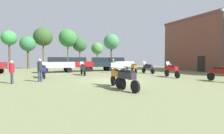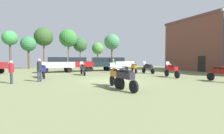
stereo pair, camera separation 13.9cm
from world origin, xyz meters
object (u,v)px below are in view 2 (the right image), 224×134
at_px(motorcycle_8, 116,75).
at_px(person_3, 39,68).
at_px(person_1, 11,70).
at_px(motorcycle_1, 134,67).
at_px(car_1, 58,64).
at_px(motorcycle_6, 43,70).
at_px(tree_9, 10,39).
at_px(lamp_post, 222,38).
at_px(tree_2, 80,45).
at_px(motorcycle_4, 172,70).
at_px(motorcycle_2, 125,77).
at_px(tree_5, 28,44).
at_px(tree_7, 112,42).
at_px(tree_4, 98,49).
at_px(motorcycle_9, 83,69).
at_px(person_2, 113,65).
at_px(motorcycle_5, 148,68).
at_px(car_4, 100,63).
at_px(tree_3, 44,37).
at_px(tree_8, 68,38).
at_px(car_5, 116,63).
at_px(car_6, 77,63).
at_px(motorcycle_7, 221,72).

xyz_separation_m(motorcycle_8, person_3, (-4.31, 4.69, 0.30)).
bearing_deg(person_1, motorcycle_8, 34.78).
relative_size(motorcycle_1, car_1, 0.48).
bearing_deg(motorcycle_6, tree_9, 103.32).
bearing_deg(lamp_post, tree_2, 118.16).
bearing_deg(motorcycle_4, motorcycle_2, -141.40).
xyz_separation_m(motorcycle_1, car_1, (-8.68, 4.77, 0.45)).
bearing_deg(tree_9, tree_5, -20.16).
distance_m(tree_7, tree_9, 19.68).
height_order(motorcycle_8, tree_4, tree_4).
height_order(motorcycle_9, person_1, person_1).
height_order(person_2, tree_5, tree_5).
height_order(tree_7, lamp_post, lamp_post).
relative_size(motorcycle_5, person_1, 1.38).
bearing_deg(car_4, tree_2, 12.06).
relative_size(motorcycle_8, tree_3, 0.29).
xyz_separation_m(tree_5, tree_8, (6.97, -0.13, 1.37)).
height_order(motorcycle_6, tree_8, tree_8).
relative_size(car_5, tree_7, 0.61).
bearing_deg(motorcycle_1, tree_9, 148.08).
height_order(motorcycle_9, car_4, car_4).
distance_m(motorcycle_9, car_4, 6.73).
height_order(motorcycle_6, tree_7, tree_7).
distance_m(motorcycle_6, person_1, 3.70).
distance_m(person_2, tree_7, 17.36).
bearing_deg(tree_7, car_6, -133.29).
bearing_deg(car_5, motorcycle_4, -169.03).
bearing_deg(person_1, motorcycle_2, 28.28).
bearing_deg(tree_7, motorcycle_5, -99.39).
xyz_separation_m(car_5, car_6, (-5.96, 0.15, 0.00)).
relative_size(motorcycle_1, motorcycle_6, 0.98).
bearing_deg(tree_5, tree_7, 3.09).
height_order(motorcycle_6, car_5, car_5).
bearing_deg(person_2, car_4, 79.07).
xyz_separation_m(car_1, car_6, (2.73, 0.82, 0.00)).
xyz_separation_m(motorcycle_4, car_6, (-6.62, 11.32, 0.43)).
bearing_deg(person_2, motorcycle_5, -41.96).
distance_m(car_4, person_1, 13.97).
height_order(motorcycle_9, tree_3, tree_3).
bearing_deg(motorcycle_1, motorcycle_8, -112.19).
relative_size(motorcycle_9, tree_8, 0.28).
height_order(car_4, person_1, car_4).
xyz_separation_m(motorcycle_2, car_4, (4.01, 15.18, 0.43)).
xyz_separation_m(motorcycle_7, person_2, (-4.21, 10.63, 0.33)).
xyz_separation_m(motorcycle_2, tree_9, (-8.91, 26.39, 4.66)).
bearing_deg(tree_3, tree_2, -0.35).
height_order(motorcycle_6, motorcycle_7, motorcycle_6).
distance_m(car_5, tree_9, 19.53).
height_order(car_6, person_3, car_6).
bearing_deg(motorcycle_7, motorcycle_1, -76.65).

